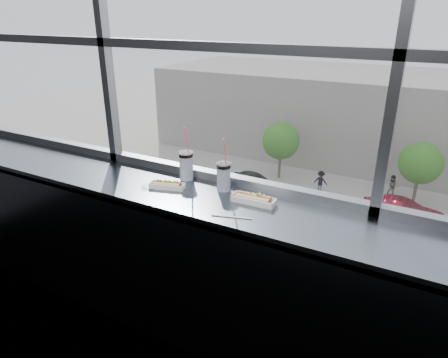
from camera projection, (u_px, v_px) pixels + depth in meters
The scene contains 22 objects.
wall_back_lower at pixel (225, 249), 3.00m from camera, with size 6.00×6.00×0.00m, color black.
counter at pixel (205, 201), 2.58m from camera, with size 6.00×0.55×0.06m, color slate.
counter_fascia at pixel (186, 288), 2.57m from camera, with size 6.00×0.04×1.04m, color slate.
hotdog_tray_left at pixel (167, 185), 2.68m from camera, with size 0.25×0.14×0.06m.
hotdog_tray_right at pixel (254, 199), 2.47m from camera, with size 0.28×0.10×0.07m.
soda_cup_left at pixel (186, 164), 2.80m from camera, with size 0.11×0.11×0.39m.
soda_cup_right at pixel (224, 175), 2.63m from camera, with size 0.10×0.10×0.36m.
loose_straw at pixel (232, 217), 2.30m from camera, with size 0.01×0.01×0.24m, color white.
wrapper at pixel (147, 186), 2.69m from camera, with size 0.10×0.07×0.02m, color silver.
plaza_ground at pixel (418, 146), 42.72m from camera, with size 120.00×120.00×0.00m, color #A29F92.
street_asphalt at pixel (385, 253), 23.66m from camera, with size 80.00×10.00×0.06m, color black.
far_sidewalk at pixel (401, 201), 30.15m from camera, with size 80.00×6.00×0.04m, color #A29F92.
far_building at pixel (421, 121), 36.72m from camera, with size 50.00×14.00×8.00m, color gray.
car_near_c at pixel (355, 270), 20.51m from camera, with size 5.54×2.31×1.85m, color maroon.
car_far_a at pixel (253, 181), 31.12m from camera, with size 5.83×2.43×1.94m, color black.
car_near_a at pixel (144, 210), 26.55m from camera, with size 5.86×2.44×1.95m, color silver.
car_near_b at pixel (245, 239), 23.27m from camera, with size 5.68×2.37×1.89m, color #242424.
car_far_b at pixel (403, 210), 26.26m from camera, with size 6.91×2.88×2.30m, color maroon.
pedestrian_a at pixel (321, 179), 31.46m from camera, with size 0.90×0.68×2.04m, color #66605B.
pedestrian_b at pixel (393, 184), 30.37m from camera, with size 0.95×0.72×2.15m, color #66605B.
tree_left at pixel (281, 141), 33.21m from camera, with size 3.14×3.14×4.90m.
tree_center at pixel (421, 163), 28.55m from camera, with size 3.06×3.06×4.78m.
Camera 1 is at (1.22, -0.76, 2.19)m, focal length 32.00 mm.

